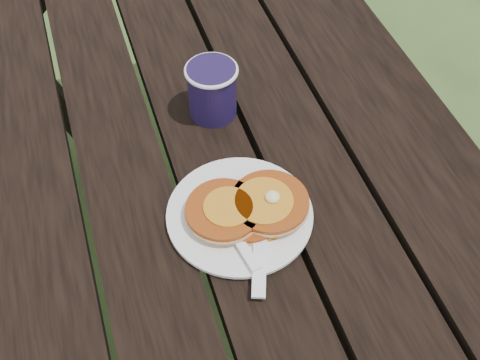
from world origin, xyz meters
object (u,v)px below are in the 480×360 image
object	(u,v)px
picnic_table	(204,229)
plate	(240,215)
coffee_cup	(212,88)
pancake_stack	(248,207)

from	to	relation	value
picnic_table	plate	bearing A→B (deg)	-88.99
picnic_table	coffee_cup	bearing A→B (deg)	-23.26
picnic_table	pancake_stack	distance (m)	0.48
picnic_table	plate	xyz separation A→B (m)	(0.00, -0.25, 0.39)
coffee_cup	plate	bearing A→B (deg)	-96.40
picnic_table	plate	world-z (taller)	plate
plate	pancake_stack	world-z (taller)	pancake_stack
plate	pancake_stack	distance (m)	0.02
pancake_stack	coffee_cup	size ratio (longest dim) A/B	1.89
picnic_table	coffee_cup	distance (m)	0.44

